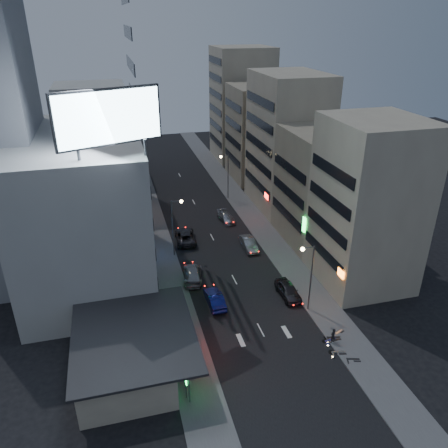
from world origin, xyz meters
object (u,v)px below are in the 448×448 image
object	(u,v)px
parked_car_right_mid	(249,244)
scooter_silver_b	(342,325)
scooter_silver_a	(345,346)
scooter_black_a	(360,354)
person	(333,336)
parked_car_right_near	(288,290)
road_car_blue	(215,299)
road_car_silver	(193,274)
parked_car_right_far	(226,217)
parked_car_left	(185,236)
scooter_black_b	(340,332)
scooter_blue	(336,333)

from	to	relation	value
parked_car_right_mid	scooter_silver_b	size ratio (longest dim) A/B	2.82
parked_car_right_mid	scooter_silver_a	world-z (taller)	parked_car_right_mid
parked_car_right_mid	scooter_silver_b	bearing A→B (deg)	-77.92
parked_car_right_mid	scooter_black_a	size ratio (longest dim) A/B	2.47
person	parked_car_right_near	bearing A→B (deg)	-102.64
parked_car_right_mid	scooter_silver_a	size ratio (longest dim) A/B	2.34
road_car_blue	scooter_silver_b	xyz separation A→B (m)	(11.78, -7.76, -0.16)
road_car_silver	person	bearing A→B (deg)	137.28
parked_car_right_far	road_car_blue	distance (m)	22.44
scooter_black_a	parked_car_right_mid	bearing A→B (deg)	25.22
road_car_blue	scooter_black_a	distance (m)	16.62
parked_car_left	road_car_blue	xyz separation A→B (m)	(0.45, -16.14, -0.04)
scooter_silver_a	parked_car_right_mid	bearing A→B (deg)	17.64
person	scooter_silver_a	size ratio (longest dim) A/B	0.83
parked_car_right_far	road_car_silver	size ratio (longest dim) A/B	0.83
parked_car_right_near	parked_car_right_mid	distance (m)	12.35
scooter_black_a	scooter_silver_a	size ratio (longest dim) A/B	0.95
parked_car_right_mid	parked_car_right_far	xyz separation A→B (m)	(-0.71, 9.59, -0.10)
scooter_black_a	scooter_black_b	xyz separation A→B (m)	(-0.29, 3.35, 0.04)
scooter_black_a	road_car_blue	bearing A→B (deg)	59.89
parked_car_right_far	scooter_silver_b	world-z (taller)	parked_car_right_far
scooter_silver_a	person	bearing A→B (deg)	32.88
scooter_silver_b	parked_car_right_near	bearing A→B (deg)	-1.08
parked_car_left	scooter_black_a	xyz separation A→B (m)	(11.82, -28.27, -0.13)
parked_car_right_mid	person	xyz separation A→B (m)	(2.10, -21.03, 0.18)
parked_car_right_near	scooter_black_a	distance (m)	11.79
scooter_black_a	scooter_silver_b	bearing A→B (deg)	11.26
scooter_black_a	scooter_black_b	bearing A→B (deg)	21.73
parked_car_right_far	parked_car_right_near	bearing A→B (deg)	-92.51
parked_car_left	road_car_blue	size ratio (longest dim) A/B	1.25
parked_car_right_mid	parked_car_left	xyz separation A→B (m)	(-8.27, 4.46, 0.06)
parked_car_right_mid	parked_car_left	size ratio (longest dim) A/B	0.78
parked_car_right_mid	scooter_black_b	xyz separation A→B (m)	(3.26, -20.46, -0.03)
road_car_blue	person	size ratio (longest dim) A/B	2.87
scooter_black_a	scooter_silver_b	xyz separation A→B (m)	(0.42, 4.36, -0.07)
scooter_blue	parked_car_right_mid	bearing A→B (deg)	-1.30
parked_car_left	scooter_black_a	bearing A→B (deg)	117.01
parked_car_right_mid	scooter_silver_a	xyz separation A→B (m)	(2.69, -22.50, -0.04)
scooter_silver_a	scooter_black_b	xyz separation A→B (m)	(0.56, 2.04, 0.01)
road_car_silver	person	size ratio (longest dim) A/B	3.34
parked_car_left	parked_car_right_far	size ratio (longest dim) A/B	1.30
road_car_silver	scooter_black_a	size ratio (longest dim) A/B	2.94
parked_car_right_mid	parked_car_right_far	size ratio (longest dim) A/B	1.02
road_car_blue	road_car_silver	xyz separation A→B (m)	(-1.38, 5.85, 0.02)
parked_car_right_far	scooter_silver_b	distance (m)	29.42
parked_car_right_mid	parked_car_right_far	world-z (taller)	parked_car_right_mid
person	parked_car_right_mid	bearing A→B (deg)	-104.86
parked_car_right_near	road_car_blue	world-z (taller)	parked_car_right_near
road_car_blue	scooter_silver_a	size ratio (longest dim) A/B	2.38
parked_car_right_near	road_car_silver	bearing A→B (deg)	146.27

